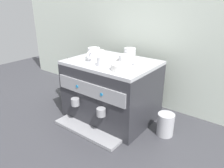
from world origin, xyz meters
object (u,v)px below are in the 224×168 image
ceramic_cup_1 (125,60)px  ceramic_bowl_0 (112,58)px  ceramic_cup_3 (102,61)px  milk_pitcher (165,124)px  ceramic_cup_0 (130,53)px  ceramic_bowl_1 (97,53)px  ceramic_bowl_2 (121,67)px  ceramic_cup_2 (94,54)px  coffee_grinder (69,79)px  espresso_machine (112,90)px

ceramic_cup_1 → ceramic_bowl_0: size_ratio=1.14×
ceramic_cup_3 → ceramic_bowl_0: (-0.01, 0.12, -0.01)m
milk_pitcher → ceramic_cup_3: bearing=-161.2°
ceramic_cup_1 → milk_pitcher: 0.49m
ceramic_cup_0 → ceramic_bowl_0: 0.15m
ceramic_cup_3 → ceramic_bowl_0: ceramic_cup_3 is taller
ceramic_bowl_1 → milk_pitcher: (0.62, -0.06, -0.37)m
ceramic_bowl_2 → milk_pitcher: size_ratio=0.83×
ceramic_cup_2 → ceramic_bowl_1: (-0.07, 0.11, -0.03)m
ceramic_cup_0 → ceramic_bowl_1: bearing=-163.5°
ceramic_cup_3 → ceramic_cup_1: bearing=44.9°
ceramic_cup_1 → ceramic_bowl_0: bearing=171.8°
ceramic_cup_0 → ceramic_cup_2: ceramic_cup_2 is taller
ceramic_cup_0 → coffee_grinder: 0.61m
ceramic_cup_2 → milk_pitcher: 0.68m
ceramic_cup_0 → ceramic_cup_3: (-0.04, -0.27, -0.01)m
ceramic_bowl_0 → milk_pitcher: (0.41, 0.02, -0.37)m
ceramic_cup_1 → coffee_grinder: (-0.60, 0.03, -0.28)m
ceramic_cup_0 → ceramic_bowl_0: size_ratio=1.22×
ceramic_bowl_0 → coffee_grinder: size_ratio=0.26×
ceramic_cup_0 → ceramic_bowl_2: 0.29m
ceramic_bowl_1 → ceramic_cup_1: bearing=-15.4°
ceramic_cup_0 → ceramic_bowl_2: size_ratio=0.96×
ceramic_cup_2 → coffee_grinder: 0.45m
ceramic_bowl_2 → ceramic_cup_1: bearing=111.1°
coffee_grinder → milk_pitcher: bearing=-0.0°
ceramic_bowl_0 → coffee_grinder: 0.55m
ceramic_cup_0 → milk_pitcher: ceramic_cup_0 is taller
espresso_machine → milk_pitcher: 0.44m
ceramic_cup_1 → milk_pitcher: (0.30, 0.03, -0.38)m
espresso_machine → ceramic_bowl_0: 0.23m
milk_pitcher → coffee_grinder: bearing=180.0°
ceramic_bowl_1 → ceramic_cup_3: bearing=-42.2°
ceramic_cup_3 → ceramic_bowl_1: ceramic_cup_3 is taller
ceramic_cup_0 → milk_pitcher: size_ratio=0.79×
ceramic_cup_0 → ceramic_bowl_1: ceramic_cup_0 is taller
ceramic_cup_1 → milk_pitcher: size_ratio=0.74×
coffee_grinder → ceramic_cup_2: bearing=-9.5°
milk_pitcher → ceramic_cup_2: bearing=-174.1°
ceramic_cup_3 → milk_pitcher: size_ratio=0.64×
ceramic_bowl_2 → ceramic_cup_0: bearing=112.6°
ceramic_cup_3 → ceramic_bowl_0: size_ratio=0.98×
ceramic_cup_0 → milk_pitcher: 0.55m
ceramic_bowl_2 → ceramic_cup_3: bearing=-179.1°
ceramic_cup_1 → ceramic_cup_0: bearing=113.5°
ceramic_cup_1 → ceramic_cup_3: 0.15m
milk_pitcher → ceramic_bowl_1: bearing=174.9°
espresso_machine → ceramic_bowl_1: size_ratio=5.00×
ceramic_cup_2 → ceramic_bowl_2: 0.30m
espresso_machine → ceramic_bowl_0: ceramic_bowl_0 is taller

